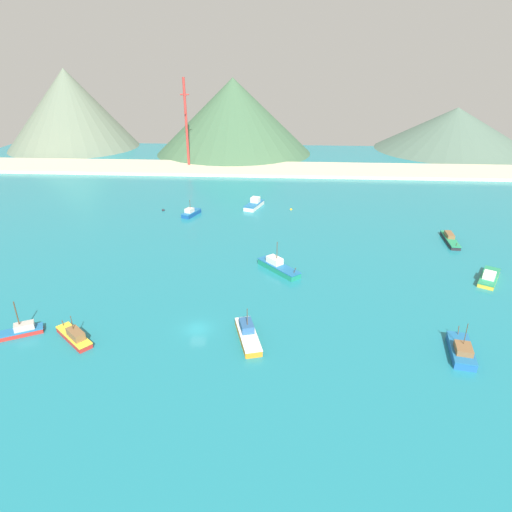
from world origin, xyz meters
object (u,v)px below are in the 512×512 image
(fishing_boat_0, at_px, (74,336))
(radio_tower, at_px, (186,123))
(fishing_boat_3, at_px, (21,331))
(buoy_1, at_px, (291,209))
(fishing_boat_5, at_px, (248,334))
(fishing_boat_1, at_px, (254,204))
(fishing_boat_6, at_px, (489,277))
(fishing_boat_7, at_px, (461,350))
(fishing_boat_8, at_px, (278,267))
(fishing_boat_4, at_px, (191,213))
(buoy_0, at_px, (163,210))
(fishing_boat_2, at_px, (450,239))

(fishing_boat_0, height_order, radio_tower, radio_tower)
(fishing_boat_3, bearing_deg, buoy_1, 56.45)
(radio_tower, bearing_deg, fishing_boat_5, -73.88)
(fishing_boat_5, bearing_deg, fishing_boat_1, 93.08)
(fishing_boat_6, distance_m, fishing_boat_7, 29.27)
(fishing_boat_8, height_order, buoy_1, fishing_boat_8)
(fishing_boat_5, xyz_separation_m, fishing_boat_7, (32.88, -1.99, -0.06))
(fishing_boat_0, bearing_deg, fishing_boat_7, 0.25)
(fishing_boat_1, distance_m, fishing_boat_8, 43.32)
(fishing_boat_3, height_order, fishing_boat_6, fishing_boat_3)
(fishing_boat_0, bearing_deg, fishing_boat_4, 84.10)
(fishing_boat_8, bearing_deg, fishing_boat_7, -43.63)
(radio_tower, bearing_deg, buoy_1, -51.34)
(fishing_boat_3, relative_size, fishing_boat_8, 0.72)
(fishing_boat_7, relative_size, buoy_1, 12.30)
(fishing_boat_1, relative_size, fishing_boat_6, 0.98)
(fishing_boat_1, xyz_separation_m, fishing_boat_6, (51.06, -44.34, -0.24))
(fishing_boat_1, xyz_separation_m, radio_tower, (-30.51, 50.41, 16.74))
(fishing_boat_4, bearing_deg, fishing_boat_7, -48.48)
(fishing_boat_3, distance_m, fishing_boat_7, 70.09)
(fishing_boat_0, xyz_separation_m, buoy_0, (-2.75, 65.07, -0.67))
(fishing_boat_0, bearing_deg, fishing_boat_3, 174.03)
(fishing_boat_1, bearing_deg, fishing_boat_7, -62.36)
(fishing_boat_8, xyz_separation_m, radio_tower, (-38.53, 92.98, 16.77))
(fishing_boat_3, xyz_separation_m, radio_tower, (3.05, 119.42, 16.94))
(fishing_boat_0, relative_size, buoy_1, 11.18)
(fishing_boat_1, bearing_deg, fishing_boat_5, -86.92)
(fishing_boat_1, bearing_deg, fishing_boat_0, -108.96)
(fishing_boat_0, relative_size, radio_tower, 0.23)
(fishing_boat_3, height_order, fishing_boat_8, fishing_boat_8)
(fishing_boat_2, height_order, fishing_boat_5, fishing_boat_5)
(fishing_boat_8, relative_size, radio_tower, 0.29)
(fishing_boat_2, distance_m, fishing_boat_8, 46.09)
(fishing_boat_5, height_order, fishing_boat_7, fishing_boat_7)
(fishing_boat_6, relative_size, radio_tower, 0.28)
(fishing_boat_3, xyz_separation_m, fishing_boat_8, (41.58, 26.44, 0.17))
(fishing_boat_2, bearing_deg, fishing_boat_8, -155.94)
(fishing_boat_0, xyz_separation_m, fishing_boat_5, (27.69, 2.25, 0.08))
(buoy_1, bearing_deg, fishing_boat_6, -46.91)
(fishing_boat_2, distance_m, buoy_0, 79.19)
(fishing_boat_2, distance_m, fishing_boat_3, 95.11)
(fishing_boat_8, bearing_deg, fishing_boat_3, -147.55)
(fishing_boat_8, bearing_deg, fishing_boat_1, 100.67)
(radio_tower, bearing_deg, fishing_boat_8, -67.49)
(fishing_boat_2, height_order, fishing_boat_6, fishing_boat_6)
(fishing_boat_8, bearing_deg, fishing_boat_2, 24.06)
(fishing_boat_0, relative_size, buoy_0, 9.40)
(fishing_boat_3, xyz_separation_m, fishing_boat_6, (84.62, 24.67, -0.03))
(fishing_boat_1, bearing_deg, fishing_boat_4, -154.33)
(fishing_boat_4, bearing_deg, fishing_boat_0, -95.90)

